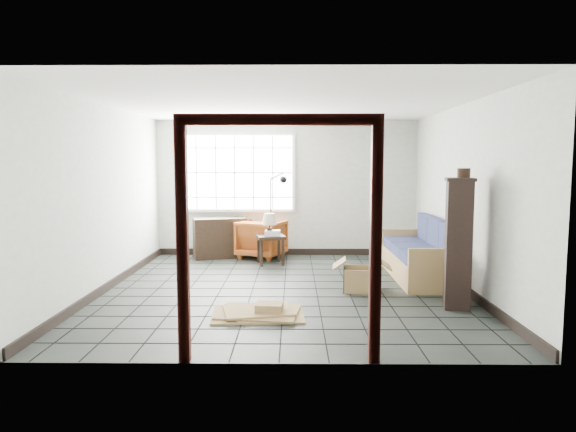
{
  "coord_description": "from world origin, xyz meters",
  "views": [
    {
      "loc": [
        0.13,
        -7.16,
        1.78
      ],
      "look_at": [
        0.05,
        0.3,
        1.01
      ],
      "focal_mm": 32.0,
      "sensor_mm": 36.0,
      "label": 1
    }
  ],
  "objects_px": {
    "futon_sofa": "(423,257)",
    "armchair": "(262,237)",
    "side_table": "(270,240)",
    "tall_shelf": "(458,242)"
  },
  "relations": [
    {
      "from": "side_table",
      "to": "futon_sofa",
      "type": "bearing_deg",
      "value": -24.06
    },
    {
      "from": "futon_sofa",
      "to": "tall_shelf",
      "type": "distance_m",
      "value": 1.69
    },
    {
      "from": "futon_sofa",
      "to": "armchair",
      "type": "distance_m",
      "value": 3.11
    },
    {
      "from": "futon_sofa",
      "to": "tall_shelf",
      "type": "height_order",
      "value": "tall_shelf"
    },
    {
      "from": "side_table",
      "to": "tall_shelf",
      "type": "relative_size",
      "value": 0.35
    },
    {
      "from": "futon_sofa",
      "to": "armchair",
      "type": "relative_size",
      "value": 2.66
    },
    {
      "from": "futon_sofa",
      "to": "side_table",
      "type": "height_order",
      "value": "futon_sofa"
    },
    {
      "from": "side_table",
      "to": "armchair",
      "type": "bearing_deg",
      "value": 107.28
    },
    {
      "from": "futon_sofa",
      "to": "side_table",
      "type": "distance_m",
      "value": 2.65
    },
    {
      "from": "armchair",
      "to": "tall_shelf",
      "type": "height_order",
      "value": "tall_shelf"
    }
  ]
}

